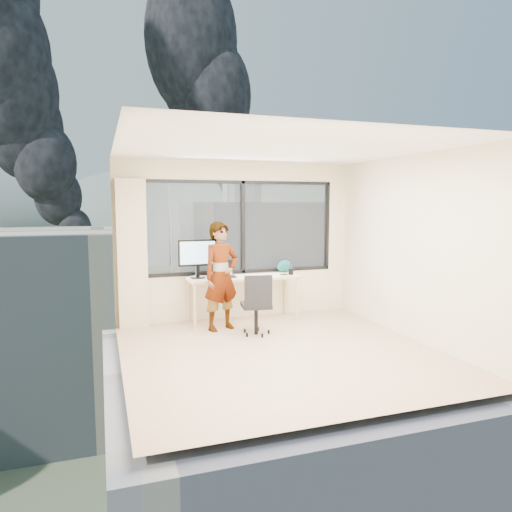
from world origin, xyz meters
name	(u,v)px	position (x,y,z in m)	size (l,w,h in m)	color
floor	(280,352)	(0.00, 0.00, 0.00)	(4.00, 4.00, 0.01)	#CFAE86
ceiling	(282,149)	(0.00, 0.00, 2.60)	(4.00, 4.00, 0.01)	white
wall_front	(367,276)	(0.00, -2.00, 1.30)	(4.00, 0.01, 2.60)	beige
wall_left	(118,259)	(-2.00, 0.00, 1.30)	(0.01, 4.00, 2.60)	beige
wall_right	(413,248)	(2.00, 0.00, 1.30)	(0.01, 4.00, 2.60)	beige
window_wall	(240,227)	(0.05, 2.00, 1.52)	(3.30, 0.16, 1.55)	black
curtain	(132,254)	(-1.72, 1.88, 1.15)	(0.45, 0.14, 2.30)	beige
desk	(243,299)	(0.00, 1.66, 0.38)	(1.80, 0.60, 0.75)	tan
chair	(256,303)	(-0.04, 0.87, 0.46)	(0.47, 0.47, 0.93)	black
person	(221,276)	(-0.46, 1.30, 0.82)	(0.60, 0.39, 1.65)	#2D2D33
monitor	(198,258)	(-0.73, 1.72, 1.06)	(0.62, 0.13, 0.62)	black
game_console	(220,273)	(-0.34, 1.83, 0.79)	(0.32, 0.27, 0.08)	white
laptop	(223,270)	(-0.33, 1.67, 0.87)	(0.37, 0.39, 0.24)	black
cellphone	(284,275)	(0.67, 1.56, 0.76)	(0.11, 0.05, 0.01)	black
pen_cup	(291,271)	(0.80, 1.56, 0.80)	(0.08, 0.08, 0.10)	black
handbag	(285,266)	(0.80, 1.83, 0.85)	(0.27, 0.14, 0.21)	#0C4C4D
exterior_ground	(110,264)	(0.00, 120.00, -14.00)	(400.00, 400.00, 0.04)	#515B3D
near_bldg_a	(1,332)	(-9.00, 30.00, -7.00)	(16.00, 12.00, 14.00)	beige
near_bldg_b	(251,283)	(12.00, 38.00, -6.00)	(14.00, 13.00, 16.00)	silver
near_bldg_c	(469,321)	(30.00, 28.00, -9.00)	(12.00, 10.00, 10.00)	beige
far_tower_b	(140,207)	(8.00, 120.00, 1.00)	(13.00, 13.00, 30.00)	silver
far_tower_c	(250,212)	(45.00, 140.00, -1.00)	(15.00, 15.00, 26.00)	silver
hill_b	(246,225)	(100.00, 320.00, -14.00)	(300.00, 220.00, 96.00)	slate
tree_b	(226,413)	(4.00, 18.00, -9.50)	(7.60, 7.60, 9.00)	#1C541F
tree_c	(331,301)	(22.00, 40.00, -9.00)	(8.40, 8.40, 10.00)	#1C541F
smoke_plume_a	(67,80)	(-10.00, 150.00, 39.00)	(40.00, 24.00, 90.00)	black
smoke_plume_b	(251,139)	(55.00, 170.00, 27.00)	(30.00, 18.00, 70.00)	black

